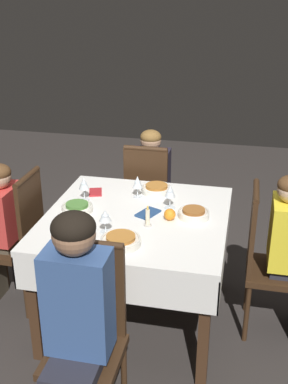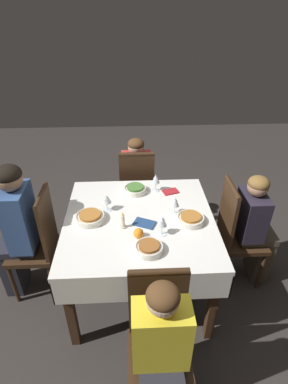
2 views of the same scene
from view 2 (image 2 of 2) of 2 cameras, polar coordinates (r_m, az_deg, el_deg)
The scene contains 22 objects.
ground_plane at distance 2.81m, azimuth -0.75°, elevation -17.49°, with size 8.00×8.00×0.00m, color #332D2B.
dining_table at distance 2.33m, azimuth -0.87°, elevation -6.91°, with size 1.13×1.12×0.77m.
chair_east at distance 2.59m, azimuth -19.35°, elevation -8.80°, with size 0.37×0.36×0.98m.
chair_north at distance 1.92m, azimuth 2.75°, elevation -25.89°, with size 0.36×0.37×0.98m.
chair_south at distance 3.07m, azimuth -1.45°, elevation 0.61°, with size 0.36×0.37×0.98m.
chair_west at distance 2.65m, azimuth 17.04°, elevation -7.19°, with size 0.37×0.36×0.98m.
person_adult_denim at distance 2.54m, azimuth -23.20°, elevation -6.00°, with size 0.34×0.30×1.21m.
person_child_yellow at distance 1.79m, azimuth 3.32°, elevation -29.14°, with size 0.30×0.33×1.08m.
person_child_red at distance 3.19m, azimuth -1.54°, elevation 2.78°, with size 0.30×0.33×1.04m.
person_child_dark at distance 2.67m, azimuth 20.45°, elevation -6.12°, with size 0.33×0.30×1.05m.
bowl_east at distance 2.28m, azimuth -10.22°, elevation -4.75°, with size 0.22×0.22×0.06m.
wine_glass_east at distance 2.32m, azimuth -7.17°, elevation -1.38°, with size 0.07×0.07×0.14m.
bowl_north at distance 1.99m, azimuth 0.97°, elevation -10.57°, with size 0.19×0.19×0.06m.
wine_glass_north at distance 2.07m, azimuth 3.48°, elevation -5.64°, with size 0.07×0.07×0.16m.
bowl_south at distance 2.56m, azimuth -1.68°, elevation 0.58°, with size 0.20×0.20×0.06m.
wine_glass_south at distance 2.54m, azimuth 2.25°, elevation 2.42°, with size 0.07×0.07×0.16m.
bowl_west at distance 2.25m, azimuth 8.87°, elevation -5.02°, with size 0.21×0.21×0.06m.
wine_glass_west at distance 2.28m, azimuth 5.92°, elevation -1.89°, with size 0.07×0.07×0.15m.
candle_centerpiece at distance 2.17m, azimuth -4.03°, elevation -5.73°, with size 0.05×0.05×0.13m.
orange_fruit at distance 2.09m, azimuth -1.05°, elevation -7.87°, with size 0.07×0.07×0.07m, color orange.
napkin_red_folded at distance 2.58m, azimuth 5.05°, elevation 0.07°, with size 0.15×0.12×0.01m.
napkin_spare_side at distance 2.22m, azimuth 0.08°, elevation -5.97°, with size 0.18×0.15×0.01m.
Camera 2 is at (0.05, 1.79, 2.17)m, focal length 28.00 mm.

